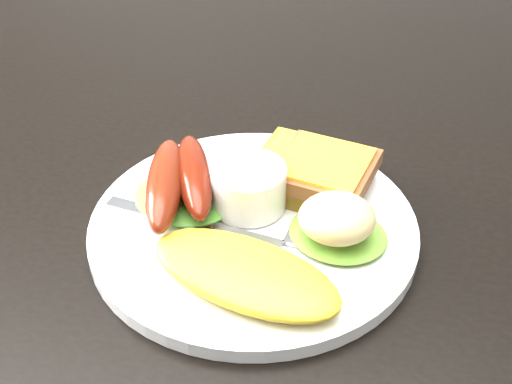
% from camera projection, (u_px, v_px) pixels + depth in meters
% --- Properties ---
extents(dining_table, '(1.20, 0.80, 0.04)m').
position_uv_depth(dining_table, '(291.00, 132.00, 0.67)').
color(dining_table, black).
rests_on(dining_table, ground).
extents(plate, '(0.24, 0.24, 0.01)m').
position_uv_depth(plate, '(253.00, 228.00, 0.52)').
color(plate, white).
rests_on(plate, dining_table).
extents(lettuce_left, '(0.08, 0.08, 0.01)m').
position_uv_depth(lettuce_left, '(188.00, 196.00, 0.54)').
color(lettuce_left, '#3D861E').
rests_on(lettuce_left, plate).
extents(lettuce_right, '(0.09, 0.08, 0.01)m').
position_uv_depth(lettuce_right, '(338.00, 234.00, 0.50)').
color(lettuce_right, '#598633').
rests_on(lettuce_right, plate).
extents(omelette, '(0.15, 0.10, 0.02)m').
position_uv_depth(omelette, '(245.00, 273.00, 0.46)').
color(omelette, gold).
rests_on(omelette, plate).
extents(sausage_a, '(0.05, 0.11, 0.03)m').
position_uv_depth(sausage_a, '(165.00, 183.00, 0.52)').
color(sausage_a, brown).
rests_on(sausage_a, lettuce_left).
extents(sausage_b, '(0.06, 0.11, 0.03)m').
position_uv_depth(sausage_b, '(194.00, 175.00, 0.53)').
color(sausage_b, '#5B1103').
rests_on(sausage_b, lettuce_left).
extents(ramekin, '(0.07, 0.07, 0.03)m').
position_uv_depth(ramekin, '(249.00, 187.00, 0.52)').
color(ramekin, white).
rests_on(ramekin, plate).
extents(toast_a, '(0.10, 0.10, 0.01)m').
position_uv_depth(toast_a, '(307.00, 172.00, 0.56)').
color(toast_a, '#885D16').
rests_on(toast_a, plate).
extents(toast_b, '(0.08, 0.08, 0.01)m').
position_uv_depth(toast_b, '(325.00, 170.00, 0.54)').
color(toast_b, brown).
rests_on(toast_b, toast_a).
extents(potato_salad, '(0.06, 0.06, 0.03)m').
position_uv_depth(potato_salad, '(337.00, 218.00, 0.48)').
color(potato_salad, beige).
rests_on(potato_salad, lettuce_right).
extents(fork, '(0.14, 0.04, 0.00)m').
position_uv_depth(fork, '(192.00, 223.00, 0.51)').
color(fork, '#ADAFB7').
rests_on(fork, plate).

